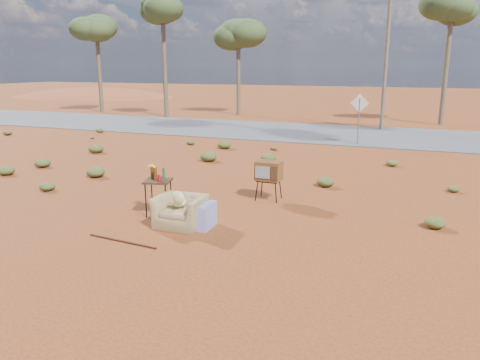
% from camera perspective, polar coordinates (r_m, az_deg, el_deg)
% --- Properties ---
extents(ground, '(140.00, 140.00, 0.00)m').
position_cam_1_polar(ground, '(9.97, -4.16, -5.91)').
color(ground, brown).
rests_on(ground, ground).
extents(highway, '(140.00, 7.00, 0.04)m').
position_cam_1_polar(highway, '(24.04, 11.51, 5.55)').
color(highway, '#565659').
rests_on(highway, ground).
extents(dirt_mound, '(26.00, 18.00, 2.00)m').
position_cam_1_polar(dirt_mound, '(54.55, -17.52, 9.66)').
color(dirt_mound, '#974224').
rests_on(dirt_mound, ground).
extents(armchair, '(1.20, 0.79, 0.88)m').
position_cam_1_polar(armchair, '(10.03, -6.79, -3.38)').
color(armchair, '#937D50').
rests_on(armchair, ground).
extents(tv_unit, '(0.63, 0.51, 1.01)m').
position_cam_1_polar(tv_unit, '(11.87, 3.54, 1.07)').
color(tv_unit, black).
rests_on(tv_unit, ground).
extents(side_table, '(0.70, 0.70, 1.15)m').
position_cam_1_polar(side_table, '(10.82, -10.13, 0.19)').
color(side_table, '#3A2715').
rests_on(side_table, ground).
extents(rusty_bar, '(1.63, 0.19, 0.04)m').
position_cam_1_polar(rusty_bar, '(9.49, -14.17, -7.23)').
color(rusty_bar, '#4C2214').
rests_on(rusty_bar, ground).
extents(road_sign, '(0.78, 0.06, 2.19)m').
position_cam_1_polar(road_sign, '(20.70, 14.33, 8.24)').
color(road_sign, brown).
rests_on(road_sign, ground).
extents(eucalyptus_far_left, '(3.20, 3.20, 7.10)m').
position_cam_1_polar(eucalyptus_far_left, '(36.12, -17.11, 17.33)').
color(eucalyptus_far_left, brown).
rests_on(eucalyptus_far_left, ground).
extents(eucalyptus_left, '(3.20, 3.20, 8.10)m').
position_cam_1_polar(eucalyptus_left, '(32.02, -9.43, 20.02)').
color(eucalyptus_left, brown).
rests_on(eucalyptus_left, ground).
extents(eucalyptus_near_left, '(3.20, 3.20, 6.60)m').
position_cam_1_polar(eucalyptus_near_left, '(32.83, -0.20, 17.46)').
color(eucalyptus_near_left, brown).
rests_on(eucalyptus_near_left, ground).
extents(eucalyptus_center, '(3.20, 3.20, 7.60)m').
position_cam_1_polar(eucalyptus_center, '(29.62, 24.45, 18.59)').
color(eucalyptus_center, brown).
rests_on(eucalyptus_center, ground).
extents(utility_pole_center, '(1.40, 0.20, 8.00)m').
position_cam_1_polar(utility_pole_center, '(26.05, 17.46, 14.94)').
color(utility_pole_center, brown).
rests_on(utility_pole_center, ground).
extents(scrub_patch, '(17.49, 8.07, 0.33)m').
position_cam_1_polar(scrub_patch, '(14.14, 0.52, 0.65)').
color(scrub_patch, '#505726').
rests_on(scrub_patch, ground).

